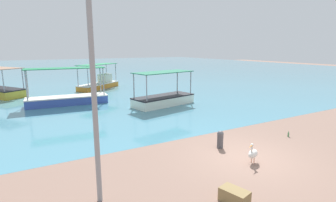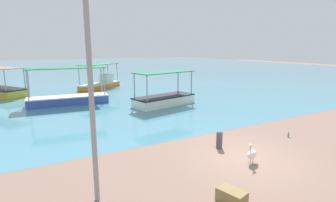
{
  "view_description": "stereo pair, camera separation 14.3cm",
  "coord_description": "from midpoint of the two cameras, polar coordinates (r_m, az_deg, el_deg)",
  "views": [
    {
      "loc": [
        -7.35,
        -6.77,
        4.18
      ],
      "look_at": [
        -0.26,
        5.84,
        1.21
      ],
      "focal_mm": 28.0,
      "sensor_mm": 36.0,
      "label": 1
    },
    {
      "loc": [
        -7.23,
        -6.84,
        4.18
      ],
      "look_at": [
        -0.26,
        5.84,
        1.21
      ],
      "focal_mm": 28.0,
      "sensor_mm": 36.0,
      "label": 2
    }
  ],
  "objects": [
    {
      "name": "fishing_boat_center",
      "position": [
        20.88,
        -21.21,
        0.7
      ],
      "size": [
        5.81,
        1.98,
        2.71
      ],
      "color": "#3A56B2",
      "rests_on": "harbor_water"
    },
    {
      "name": "pelican",
      "position": [
        10.23,
        17.61,
        -10.82
      ],
      "size": [
        0.77,
        0.47,
        0.8
      ],
      "color": "#E0997A",
      "rests_on": "ground"
    },
    {
      "name": "cargo_crate",
      "position": [
        7.81,
        13.71,
        -19.47
      ],
      "size": [
        0.64,
        0.86,
        0.39
      ],
      "primitive_type": "cube",
      "rotation": [
        0.0,
        0.0,
        1.84
      ],
      "color": "olive",
      "rests_on": "ground"
    },
    {
      "name": "fishing_boat_far_right",
      "position": [
        28.07,
        -14.82,
        3.82
      ],
      "size": [
        4.93,
        4.25,
        2.5
      ],
      "color": "orange",
      "rests_on": "harbor_water"
    },
    {
      "name": "lamp_post",
      "position": [
        6.92,
        -16.58,
        4.87
      ],
      "size": [
        0.28,
        0.28,
        6.14
      ],
      "color": "gray",
      "rests_on": "ground"
    },
    {
      "name": "mooring_bollard",
      "position": [
        11.35,
        10.94,
        -8.07
      ],
      "size": [
        0.27,
        0.27,
        0.75
      ],
      "color": "#47474C",
      "rests_on": "ground"
    },
    {
      "name": "fishing_boat_near_left",
      "position": [
        19.25,
        -1.2,
        0.62
      ],
      "size": [
        4.98,
        2.73,
        2.45
      ],
      "color": "white",
      "rests_on": "harbor_water"
    },
    {
      "name": "glass_bottle",
      "position": [
        13.79,
        24.46,
        -6.66
      ],
      "size": [
        0.07,
        0.07,
        0.27
      ],
      "color": "#3F7F4C",
      "rests_on": "ground"
    },
    {
      "name": "ground",
      "position": [
        10.81,
        16.56,
        -11.66
      ],
      "size": [
        120.0,
        120.0,
        0.0
      ],
      "primitive_type": "plane",
      "color": "#826456"
    },
    {
      "name": "harbor_water",
      "position": [
        55.44,
        -21.86,
        6.46
      ],
      "size": [
        110.0,
        90.0,
        0.0
      ],
      "primitive_type": "cube",
      "color": "teal",
      "rests_on": "ground"
    }
  ]
}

